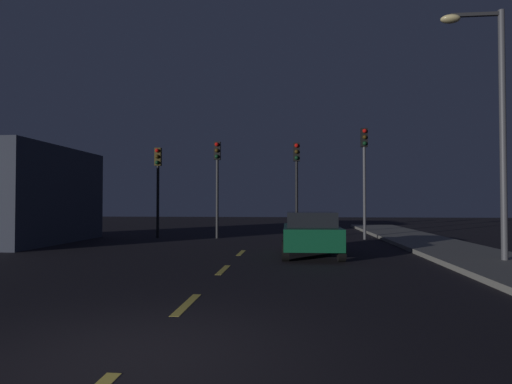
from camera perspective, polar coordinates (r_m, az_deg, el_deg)
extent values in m
plane|color=black|center=(12.00, -3.95, -9.93)|extent=(80.00, 80.00, 0.00)
cube|color=gray|center=(13.11, 30.91, -8.67)|extent=(3.00, 40.00, 0.15)
cube|color=#EACC4C|center=(7.76, -9.25, -14.61)|extent=(0.16, 1.60, 0.01)
cube|color=#EACC4C|center=(11.41, -4.43, -10.35)|extent=(0.16, 1.60, 0.01)
cube|color=#EACC4C|center=(15.14, -2.02, -8.14)|extent=(0.16, 1.60, 0.01)
cylinder|color=black|center=(21.93, -13.01, -0.10)|extent=(0.14, 0.14, 4.53)
cube|color=#382D0C|center=(22.05, -12.98, 4.61)|extent=(0.32, 0.24, 0.90)
sphere|color=red|center=(21.93, -13.11, 5.43)|extent=(0.20, 0.20, 0.20)
sphere|color=#3F2D0C|center=(21.90, -13.11, 4.65)|extent=(0.20, 0.20, 0.20)
sphere|color=#0C3319|center=(21.87, -13.12, 3.87)|extent=(0.20, 0.20, 0.20)
cylinder|color=#2D2D30|center=(21.19, -5.22, 0.28)|extent=(0.14, 0.14, 4.80)
cube|color=black|center=(21.34, -5.21, 5.52)|extent=(0.32, 0.24, 0.90)
sphere|color=red|center=(21.22, -5.28, 6.37)|extent=(0.20, 0.20, 0.20)
sphere|color=#3F2D0C|center=(21.18, -5.28, 5.57)|extent=(0.20, 0.20, 0.20)
sphere|color=#0C3319|center=(21.15, -5.28, 4.76)|extent=(0.20, 0.20, 0.20)
cylinder|color=black|center=(20.85, 5.47, 0.17)|extent=(0.14, 0.14, 4.70)
cube|color=black|center=(20.99, 5.45, 5.35)|extent=(0.32, 0.24, 0.90)
sphere|color=red|center=(20.86, 5.45, 6.22)|extent=(0.20, 0.20, 0.20)
sphere|color=#3F2D0C|center=(20.83, 5.46, 5.40)|extent=(0.20, 0.20, 0.20)
sphere|color=#0C3319|center=(20.79, 5.46, 4.58)|extent=(0.20, 0.20, 0.20)
cylinder|color=#4C4C51|center=(21.13, 14.32, 1.08)|extent=(0.14, 0.14, 5.36)
cube|color=black|center=(21.34, 14.28, 7.07)|extent=(0.32, 0.24, 0.90)
sphere|color=red|center=(21.23, 14.35, 7.94)|extent=(0.20, 0.20, 0.20)
sphere|color=#3F2D0C|center=(21.19, 14.35, 7.14)|extent=(0.20, 0.20, 0.20)
sphere|color=#0C3319|center=(21.14, 14.36, 6.33)|extent=(0.20, 0.20, 0.20)
cube|color=#0F4C2D|center=(14.37, 7.37, -5.88)|extent=(1.85, 3.85, 0.67)
cube|color=black|center=(14.15, 7.40, -3.64)|extent=(1.60, 1.75, 0.47)
cylinder|color=black|center=(15.74, 4.04, -6.72)|extent=(0.23, 0.64, 0.64)
cylinder|color=black|center=(15.82, 10.15, -6.67)|extent=(0.23, 0.64, 0.64)
cylinder|color=black|center=(13.02, 3.99, -7.83)|extent=(0.23, 0.64, 0.64)
cylinder|color=black|center=(13.12, 11.38, -7.76)|extent=(0.23, 0.64, 0.64)
cylinder|color=#4C4C51|center=(14.09, 30.18, 6.41)|extent=(0.18, 0.18, 7.30)
cube|color=#2D2D30|center=(14.72, 27.35, 20.36)|extent=(1.41, 0.10, 0.10)
ellipsoid|color=#F2D88C|center=(14.44, 24.60, 20.33)|extent=(0.56, 0.36, 0.24)
cube|color=#333847|center=(21.59, -29.69, -0.38)|extent=(4.92, 6.92, 4.19)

